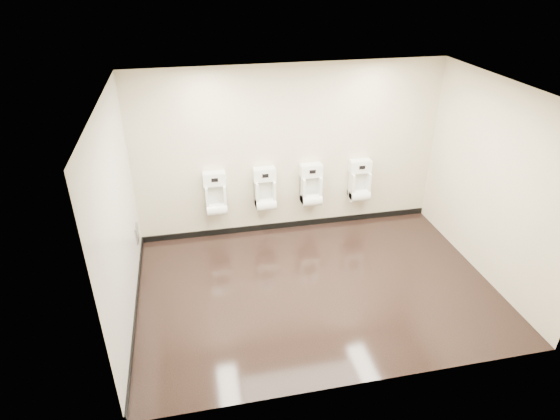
{
  "coord_description": "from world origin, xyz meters",
  "views": [
    {
      "loc": [
        -1.6,
        -5.13,
        4.17
      ],
      "look_at": [
        -0.41,
        0.55,
        1.02
      ],
      "focal_mm": 30.0,
      "sensor_mm": 36.0,
      "label": 1
    }
  ],
  "objects_px": {
    "urinal_0": "(216,197)",
    "urinal_1": "(265,192)",
    "urinal_3": "(360,183)",
    "urinal_2": "(311,188)",
    "access_panel": "(137,233)"
  },
  "relations": [
    {
      "from": "urinal_0",
      "to": "urinal_1",
      "type": "height_order",
      "value": "same"
    },
    {
      "from": "urinal_0",
      "to": "urinal_3",
      "type": "distance_m",
      "value": 2.44
    },
    {
      "from": "urinal_0",
      "to": "urinal_2",
      "type": "height_order",
      "value": "same"
    },
    {
      "from": "access_panel",
      "to": "urinal_1",
      "type": "height_order",
      "value": "urinal_1"
    },
    {
      "from": "urinal_3",
      "to": "urinal_1",
      "type": "bearing_deg",
      "value": 180.0
    },
    {
      "from": "urinal_2",
      "to": "urinal_3",
      "type": "xyz_separation_m",
      "value": [
        0.85,
        0.0,
        0.0
      ]
    },
    {
      "from": "urinal_1",
      "to": "urinal_3",
      "type": "height_order",
      "value": "same"
    },
    {
      "from": "access_panel",
      "to": "urinal_3",
      "type": "distance_m",
      "value": 3.71
    },
    {
      "from": "access_panel",
      "to": "urinal_3",
      "type": "relative_size",
      "value": 0.36
    },
    {
      "from": "access_panel",
      "to": "urinal_3",
      "type": "bearing_deg",
      "value": 6.62
    },
    {
      "from": "urinal_1",
      "to": "access_panel",
      "type": "bearing_deg",
      "value": -168.21
    },
    {
      "from": "urinal_0",
      "to": "urinal_3",
      "type": "height_order",
      "value": "same"
    },
    {
      "from": "access_panel",
      "to": "urinal_0",
      "type": "xyz_separation_m",
      "value": [
        1.24,
        0.43,
        0.28
      ]
    },
    {
      "from": "urinal_1",
      "to": "urinal_3",
      "type": "distance_m",
      "value": 1.63
    },
    {
      "from": "urinal_0",
      "to": "urinal_1",
      "type": "distance_m",
      "value": 0.81
    }
  ]
}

